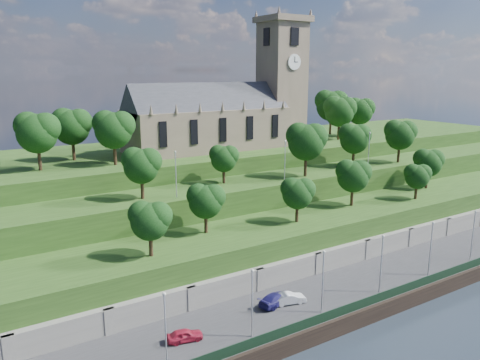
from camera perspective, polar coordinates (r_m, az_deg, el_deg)
ground at (r=66.59m, az=19.31°, el=-14.68°), size 320.00×320.00×0.00m
promenade at (r=69.56m, az=15.47°, el=-12.23°), size 160.00×12.00×2.00m
quay_wall at (r=66.07m, az=19.42°, el=-13.85°), size 160.00×0.50×2.20m
fence at (r=65.77m, az=19.08°, el=-12.50°), size 160.00×0.10×1.20m
retaining_wall at (r=72.71m, az=12.06°, el=-9.59°), size 160.00×2.10×5.00m
embankment_lower at (r=76.27m, az=8.97°, el=-7.15°), size 160.00×12.00×8.00m
embankment_upper at (r=83.77m, az=4.11°, el=-3.70°), size 160.00×10.00×12.00m
hilltop at (r=100.53m, az=-2.91°, el=0.08°), size 160.00×32.00×15.00m
church at (r=95.13m, az=-1.41°, el=8.51°), size 38.60×12.35×27.60m
trees_lower at (r=75.74m, az=10.73°, el=-0.28°), size 63.50×8.95×7.92m
trees_upper at (r=85.07m, az=8.97°, el=4.58°), size 60.35×8.37×9.55m
trees_hilltop at (r=96.29m, az=1.03°, el=7.99°), size 78.55×16.65×10.79m
lamp_posts_promenade at (r=63.86m, az=16.86°, el=-9.23°), size 60.36×0.36×7.91m
lamp_posts_upper at (r=79.05m, az=5.50°, el=2.78°), size 40.36×0.36×6.99m
car_left at (r=53.13m, az=-6.74°, el=-18.27°), size 4.15×2.37×1.33m
car_middle at (r=60.30m, az=6.02°, el=-14.14°), size 4.44×2.51×1.38m
car_right at (r=59.96m, az=4.35°, el=-14.24°), size 5.39×3.32×1.46m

